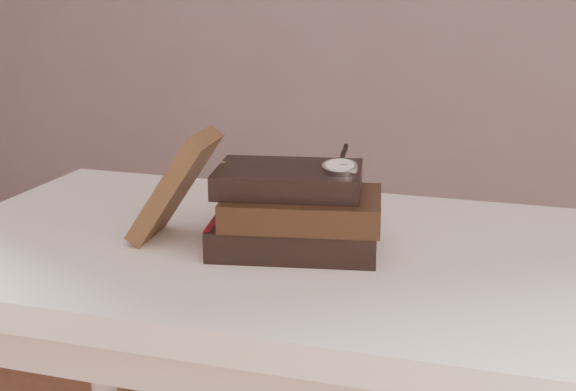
% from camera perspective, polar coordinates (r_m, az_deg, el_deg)
% --- Properties ---
extents(table, '(1.00, 0.60, 0.75)m').
position_cam_1_polar(table, '(1.16, -0.94, -7.65)').
color(table, white).
rests_on(table, ground).
extents(book_stack, '(0.25, 0.19, 0.11)m').
position_cam_1_polar(book_stack, '(1.08, 0.58, -1.18)').
color(book_stack, black).
rests_on(book_stack, table).
extents(journal, '(0.13, 0.12, 0.16)m').
position_cam_1_polar(journal, '(1.12, -8.16, 0.70)').
color(journal, '#3B2716').
rests_on(journal, table).
extents(pocket_watch, '(0.06, 0.15, 0.02)m').
position_cam_1_polar(pocket_watch, '(1.05, 3.80, 2.16)').
color(pocket_watch, silver).
rests_on(pocket_watch, book_stack).
extents(eyeglasses, '(0.11, 0.12, 0.05)m').
position_cam_1_polar(eyeglasses, '(1.16, -3.00, 0.59)').
color(eyeglasses, silver).
rests_on(eyeglasses, book_stack).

